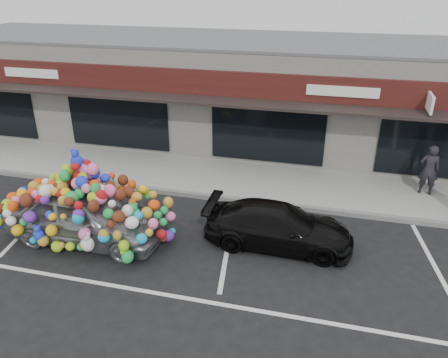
# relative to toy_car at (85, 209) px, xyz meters

# --- Properties ---
(ground) EXTENTS (90.00, 90.00, 0.00)m
(ground) POSITION_rel_toy_car_xyz_m (1.05, 0.60, -0.94)
(ground) COLOR black
(ground) RESTS_ON ground
(shop_building) EXTENTS (24.00, 7.20, 4.31)m
(shop_building) POSITION_rel_toy_car_xyz_m (1.05, 9.04, 1.22)
(shop_building) COLOR silver
(shop_building) RESTS_ON ground
(sidewalk) EXTENTS (26.00, 3.00, 0.15)m
(sidewalk) POSITION_rel_toy_car_xyz_m (1.05, 4.60, -0.86)
(sidewalk) COLOR #9A9B95
(sidewalk) RESTS_ON ground
(kerb) EXTENTS (26.00, 0.18, 0.16)m
(kerb) POSITION_rel_toy_car_xyz_m (1.05, 3.10, -0.86)
(kerb) COLOR slate
(kerb) RESTS_ON ground
(parking_stripe_left) EXTENTS (0.73, 4.37, 0.01)m
(parking_stripe_left) POSITION_rel_toy_car_xyz_m (-2.15, 0.80, -0.93)
(parking_stripe_left) COLOR silver
(parking_stripe_left) RESTS_ON ground
(parking_stripe_mid) EXTENTS (0.73, 4.37, 0.01)m
(parking_stripe_mid) POSITION_rel_toy_car_xyz_m (3.85, 0.80, -0.93)
(parking_stripe_mid) COLOR silver
(parking_stripe_mid) RESTS_ON ground
(parking_stripe_right) EXTENTS (0.73, 4.37, 0.01)m
(parking_stripe_right) POSITION_rel_toy_car_xyz_m (9.25, 0.80, -0.93)
(parking_stripe_right) COLOR silver
(parking_stripe_right) RESTS_ON ground
(lane_line) EXTENTS (14.00, 0.12, 0.01)m
(lane_line) POSITION_rel_toy_car_xyz_m (3.05, -1.70, -0.93)
(lane_line) COLOR silver
(lane_line) RESTS_ON ground
(toy_car) EXTENTS (3.22, 4.76, 2.77)m
(toy_car) POSITION_rel_toy_car_xyz_m (0.00, 0.00, 0.00)
(toy_car) COLOR #A5ADB0
(toy_car) RESTS_ON ground
(black_sedan) EXTENTS (1.64, 4.00, 1.16)m
(black_sedan) POSITION_rel_toy_car_xyz_m (5.19, 1.01, -0.36)
(black_sedan) COLOR black
(black_sedan) RESTS_ON ground
(pedestrian_a) EXTENTS (0.64, 0.45, 1.70)m
(pedestrian_a) POSITION_rel_toy_car_xyz_m (9.52, 4.96, 0.06)
(pedestrian_a) COLOR black
(pedestrian_a) RESTS_ON sidewalk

